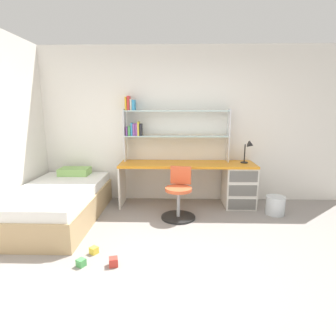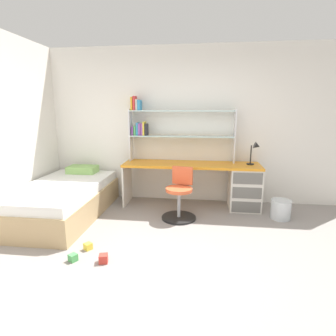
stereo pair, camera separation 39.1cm
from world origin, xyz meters
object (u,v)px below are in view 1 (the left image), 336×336
object	(u,v)px
toy_block_green_1	(81,263)
waste_bin	(275,205)
swivel_chair	(179,199)
bed_platform	(58,203)
bookshelf_hutch	(162,125)
toy_block_yellow_0	(94,250)
desk_lamp	(249,148)
desk	(223,181)
toy_block_red_2	(113,262)

from	to	relation	value
toy_block_green_1	waste_bin	bearing A→B (deg)	30.66
swivel_chair	bed_platform	bearing A→B (deg)	-175.91
bookshelf_hutch	toy_block_yellow_0	xyz separation A→B (m)	(-0.70, -1.85, -1.33)
bed_platform	swivel_chair	bearing A→B (deg)	4.09
desk_lamp	swivel_chair	size ratio (longest dim) A/B	0.50
swivel_chair	toy_block_yellow_0	world-z (taller)	swivel_chair
desk_lamp	toy_block_yellow_0	bearing A→B (deg)	-142.31
swivel_chair	toy_block_yellow_0	xyz separation A→B (m)	(-0.99, -1.10, -0.26)
desk_lamp	waste_bin	size ratio (longest dim) A/B	1.30
desk	bed_platform	size ratio (longest dim) A/B	1.12
toy_block_yellow_0	swivel_chair	bearing A→B (deg)	47.97
bed_platform	toy_block_red_2	bearing A→B (deg)	-48.08
swivel_chair	toy_block_green_1	distance (m)	1.74
swivel_chair	bed_platform	size ratio (longest dim) A/B	0.38
toy_block_red_2	toy_block_yellow_0	bearing A→B (deg)	138.87
bookshelf_hutch	bed_platform	bearing A→B (deg)	-149.94
desk	swivel_chair	xyz separation A→B (m)	(-0.76, -0.56, -0.12)
desk	bed_platform	distance (m)	2.66
bed_platform	waste_bin	world-z (taller)	bed_platform
bookshelf_hutch	toy_block_yellow_0	world-z (taller)	bookshelf_hutch
toy_block_red_2	bookshelf_hutch	bearing A→B (deg)	78.60
desk_lamp	toy_block_yellow_0	world-z (taller)	desk_lamp
toy_block_yellow_0	toy_block_red_2	distance (m)	0.37
waste_bin	toy_block_red_2	size ratio (longest dim) A/B	3.19
bookshelf_hutch	swivel_chair	bearing A→B (deg)	-68.99
toy_block_red_2	waste_bin	bearing A→B (deg)	34.12
desk	toy_block_green_1	bearing A→B (deg)	-133.33
bed_platform	toy_block_red_2	size ratio (longest dim) A/B	21.80
desk	toy_block_yellow_0	size ratio (longest dim) A/B	28.09
toy_block_green_1	toy_block_red_2	bearing A→B (deg)	2.30
desk	swivel_chair	size ratio (longest dim) A/B	2.93
bookshelf_hutch	swivel_chair	distance (m)	1.33
swivel_chair	waste_bin	bearing A→B (deg)	6.30
desk_lamp	bed_platform	size ratio (longest dim) A/B	0.19
desk	toy_block_yellow_0	bearing A→B (deg)	-136.52
swivel_chair	waste_bin	xyz separation A→B (m)	(1.53, 0.17, -0.16)
bookshelf_hutch	toy_block_green_1	bearing A→B (deg)	-109.93
toy_block_yellow_0	toy_block_green_1	size ratio (longest dim) A/B	1.00
toy_block_red_2	toy_block_green_1	bearing A→B (deg)	-177.70
bed_platform	waste_bin	bearing A→B (deg)	5.11
desk	swivel_chair	world-z (taller)	swivel_chair
toy_block_yellow_0	waste_bin	bearing A→B (deg)	26.74
bookshelf_hutch	bed_platform	xyz separation A→B (m)	(-1.51, -0.88, -1.11)
toy_block_yellow_0	toy_block_red_2	size ratio (longest dim) A/B	0.87
desk_lamp	waste_bin	bearing A→B (deg)	-48.44
desk	bed_platform	xyz separation A→B (m)	(-2.57, -0.69, -0.17)
bed_platform	waste_bin	size ratio (longest dim) A/B	6.84
bookshelf_hutch	desk_lamp	size ratio (longest dim) A/B	4.69
desk	toy_block_green_1	distance (m)	2.67
swivel_chair	bookshelf_hutch	bearing A→B (deg)	111.01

